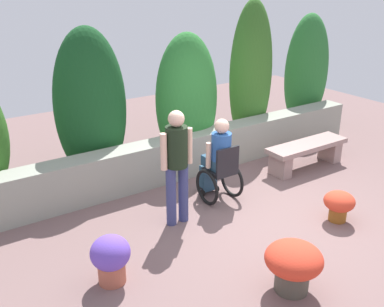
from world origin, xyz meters
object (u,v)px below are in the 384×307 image
Objects in this scene: flower_pot_purple_near at (339,204)px; flower_pot_red_accent at (293,263)px; stone_bench at (307,151)px; person_in_wheelchair at (219,162)px; person_standing_companion at (177,160)px; flower_pot_terracotta_by_wall at (111,257)px.

flower_pot_purple_near is 0.69× the size of flower_pot_red_accent.
person_in_wheelchair reaches higher than stone_bench.
person_standing_companion reaches higher than flower_pot_purple_near.
stone_bench is at bearing 40.58° from flower_pot_red_accent.
stone_bench is 3.68× the size of flower_pot_purple_near.
flower_pot_purple_near is 1.79m from flower_pot_red_accent.
flower_pot_red_accent is (-0.60, -2.19, -0.27)m from person_in_wheelchair.
flower_pot_purple_near is (1.94, -1.23, -0.69)m from person_standing_companion.
flower_pot_red_accent is at bearing -101.13° from person_in_wheelchair.
person_standing_companion is at bearing -165.52° from stone_bench.
stone_bench reaches higher than flower_pot_purple_near.
stone_bench is 2.08m from person_in_wheelchair.
person_in_wheelchair is at bearing 20.90° from person_standing_companion.
flower_pot_red_accent reaches higher than flower_pot_purple_near.
flower_pot_red_accent is at bearing -75.72° from person_standing_companion.
flower_pot_terracotta_by_wall is 2.03m from flower_pot_red_accent.
flower_pot_terracotta_by_wall is 0.92× the size of flower_pot_red_accent.
stone_bench is 4.40m from flower_pot_terracotta_by_wall.
flower_pot_terracotta_by_wall is at bearing -158.32° from stone_bench.
stone_bench is 0.99× the size of person_standing_companion.
flower_pot_terracotta_by_wall is at bearing -146.25° from person_standing_companion.
person_in_wheelchair is 2.28m from flower_pot_red_accent.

